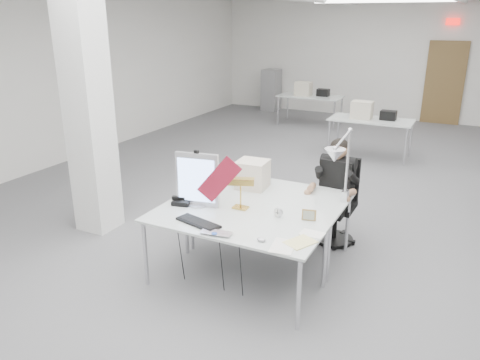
{
  "coord_description": "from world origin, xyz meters",
  "views": [
    {
      "loc": [
        1.98,
        -6.3,
        2.69
      ],
      "look_at": [
        -0.19,
        -2.0,
        1.0
      ],
      "focal_mm": 35.0,
      "sensor_mm": 36.0,
      "label": 1
    }
  ],
  "objects_px": {
    "desk_main": "(234,221)",
    "laptop": "(214,235)",
    "beige_monitor": "(252,174)",
    "monitor": "(197,180)",
    "desk_phone": "(182,202)",
    "architect_lamp": "(341,168)",
    "bankers_lamp": "(241,192)",
    "seated_person": "(337,175)",
    "office_chair": "(336,206)"
  },
  "relations": [
    {
      "from": "seated_person",
      "to": "desk_phone",
      "type": "distance_m",
      "value": 1.88
    },
    {
      "from": "laptop",
      "to": "desk_phone",
      "type": "relative_size",
      "value": 1.57
    },
    {
      "from": "laptop",
      "to": "office_chair",
      "type": "bearing_deg",
      "value": 63.15
    },
    {
      "from": "seated_person",
      "to": "beige_monitor",
      "type": "relative_size",
      "value": 2.37
    },
    {
      "from": "desk_phone",
      "to": "beige_monitor",
      "type": "distance_m",
      "value": 0.95
    },
    {
      "from": "desk_main",
      "to": "desk_phone",
      "type": "distance_m",
      "value": 0.72
    },
    {
      "from": "monitor",
      "to": "bankers_lamp",
      "type": "relative_size",
      "value": 1.62
    },
    {
      "from": "bankers_lamp",
      "to": "monitor",
      "type": "bearing_deg",
      "value": 175.03
    },
    {
      "from": "monitor",
      "to": "architect_lamp",
      "type": "distance_m",
      "value": 1.51
    },
    {
      "from": "seated_person",
      "to": "laptop",
      "type": "distance_m",
      "value": 1.95
    },
    {
      "from": "beige_monitor",
      "to": "seated_person",
      "type": "bearing_deg",
      "value": 24.74
    },
    {
      "from": "monitor",
      "to": "beige_monitor",
      "type": "bearing_deg",
      "value": 59.48
    },
    {
      "from": "monitor",
      "to": "laptop",
      "type": "distance_m",
      "value": 0.83
    },
    {
      "from": "desk_main",
      "to": "beige_monitor",
      "type": "bearing_deg",
      "value": 104.72
    },
    {
      "from": "office_chair",
      "to": "laptop",
      "type": "xyz_separation_m",
      "value": [
        -0.64,
        -1.89,
        0.28
      ]
    },
    {
      "from": "office_chair",
      "to": "monitor",
      "type": "height_order",
      "value": "monitor"
    },
    {
      "from": "office_chair",
      "to": "bankers_lamp",
      "type": "bearing_deg",
      "value": -117.94
    },
    {
      "from": "architect_lamp",
      "to": "desk_phone",
      "type": "bearing_deg",
      "value": -159.64
    },
    {
      "from": "seated_person",
      "to": "monitor",
      "type": "relative_size",
      "value": 1.41
    },
    {
      "from": "seated_person",
      "to": "beige_monitor",
      "type": "height_order",
      "value": "seated_person"
    },
    {
      "from": "monitor",
      "to": "bankers_lamp",
      "type": "distance_m",
      "value": 0.48
    },
    {
      "from": "monitor",
      "to": "desk_phone",
      "type": "xyz_separation_m",
      "value": [
        -0.18,
        -0.05,
        -0.27
      ]
    },
    {
      "from": "seated_person",
      "to": "bankers_lamp",
      "type": "height_order",
      "value": "seated_person"
    },
    {
      "from": "seated_person",
      "to": "laptop",
      "type": "height_order",
      "value": "seated_person"
    },
    {
      "from": "monitor",
      "to": "desk_phone",
      "type": "relative_size",
      "value": 3.09
    },
    {
      "from": "office_chair",
      "to": "monitor",
      "type": "relative_size",
      "value": 1.65
    },
    {
      "from": "desk_phone",
      "to": "bankers_lamp",
      "type": "bearing_deg",
      "value": 2.33
    },
    {
      "from": "bankers_lamp",
      "to": "beige_monitor",
      "type": "distance_m",
      "value": 0.66
    },
    {
      "from": "laptop",
      "to": "bankers_lamp",
      "type": "height_order",
      "value": "bankers_lamp"
    },
    {
      "from": "laptop",
      "to": "desk_main",
      "type": "bearing_deg",
      "value": 81.62
    },
    {
      "from": "architect_lamp",
      "to": "desk_main",
      "type": "bearing_deg",
      "value": -140.0
    },
    {
      "from": "desk_main",
      "to": "office_chair",
      "type": "height_order",
      "value": "office_chair"
    },
    {
      "from": "architect_lamp",
      "to": "monitor",
      "type": "bearing_deg",
      "value": -158.83
    },
    {
      "from": "laptop",
      "to": "monitor",
      "type": "bearing_deg",
      "value": 124.52
    },
    {
      "from": "laptop",
      "to": "desk_phone",
      "type": "xyz_separation_m",
      "value": [
        -0.71,
        0.53,
        0.01
      ]
    },
    {
      "from": "desk_main",
      "to": "laptop",
      "type": "xyz_separation_m",
      "value": [
        -0.0,
        -0.4,
        0.02
      ]
    },
    {
      "from": "desk_phone",
      "to": "architect_lamp",
      "type": "distance_m",
      "value": 1.74
    },
    {
      "from": "desk_main",
      "to": "monitor",
      "type": "distance_m",
      "value": 0.64
    },
    {
      "from": "office_chair",
      "to": "beige_monitor",
      "type": "bearing_deg",
      "value": -145.15
    },
    {
      "from": "beige_monitor",
      "to": "monitor",
      "type": "bearing_deg",
      "value": -114.31
    },
    {
      "from": "office_chair",
      "to": "architect_lamp",
      "type": "relative_size",
      "value": 1.06
    },
    {
      "from": "laptop",
      "to": "desk_phone",
      "type": "height_order",
      "value": "desk_phone"
    },
    {
      "from": "bankers_lamp",
      "to": "office_chair",
      "type": "bearing_deg",
      "value": 37.16
    },
    {
      "from": "office_chair",
      "to": "monitor",
      "type": "distance_m",
      "value": 1.85
    },
    {
      "from": "desk_main",
      "to": "office_chair",
      "type": "distance_m",
      "value": 1.64
    },
    {
      "from": "desk_phone",
      "to": "monitor",
      "type": "bearing_deg",
      "value": 1.72
    },
    {
      "from": "laptop",
      "to": "architect_lamp",
      "type": "bearing_deg",
      "value": 45.7
    },
    {
      "from": "desk_main",
      "to": "desk_phone",
      "type": "xyz_separation_m",
      "value": [
        -0.71,
        0.13,
        0.04
      ]
    },
    {
      "from": "desk_phone",
      "to": "desk_main",
      "type": "bearing_deg",
      "value": -23.79
    },
    {
      "from": "bankers_lamp",
      "to": "laptop",
      "type": "bearing_deg",
      "value": -104.72
    }
  ]
}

